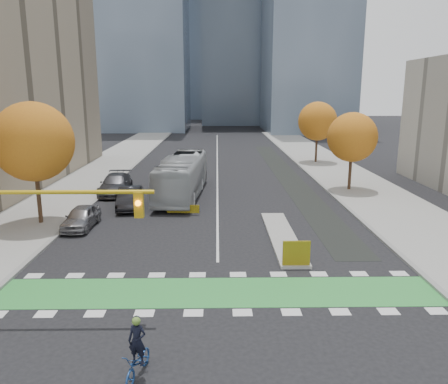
{
  "coord_description": "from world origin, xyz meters",
  "views": [
    {
      "loc": [
        -0.01,
        -16.63,
        8.79
      ],
      "look_at": [
        0.39,
        8.58,
        3.0
      ],
      "focal_mm": 35.0,
      "sensor_mm": 36.0,
      "label": 1
    }
  ],
  "objects_px": {
    "tree_east_far": "(318,121)",
    "traffic_signal_west": "(10,220)",
    "parked_car_b": "(130,198)",
    "parked_car_a": "(81,217)",
    "hazard_board": "(296,253)",
    "bus": "(182,176)",
    "cyclist": "(138,357)",
    "tree_east_near": "(352,137)",
    "parked_car_c": "(115,184)",
    "tree_west": "(33,142)"
  },
  "relations": [
    {
      "from": "tree_east_far",
      "to": "traffic_signal_west",
      "type": "bearing_deg",
      "value": -117.95
    },
    {
      "from": "parked_car_b",
      "to": "parked_car_a",
      "type": "bearing_deg",
      "value": -119.87
    },
    {
      "from": "hazard_board",
      "to": "bus",
      "type": "distance_m",
      "value": 17.51
    },
    {
      "from": "cyclist",
      "to": "parked_car_b",
      "type": "bearing_deg",
      "value": 114.83
    },
    {
      "from": "cyclist",
      "to": "bus",
      "type": "bearing_deg",
      "value": 104.28
    },
    {
      "from": "tree_east_near",
      "to": "bus",
      "type": "distance_m",
      "value": 15.42
    },
    {
      "from": "hazard_board",
      "to": "parked_car_c",
      "type": "xyz_separation_m",
      "value": [
        -13.0,
        16.99,
        0.05
      ]
    },
    {
      "from": "cyclist",
      "to": "traffic_signal_west",
      "type": "bearing_deg",
      "value": 157.3
    },
    {
      "from": "parked_car_a",
      "to": "bus",
      "type": "bearing_deg",
      "value": 58.13
    },
    {
      "from": "traffic_signal_west",
      "to": "bus",
      "type": "distance_m",
      "value": 21.44
    },
    {
      "from": "hazard_board",
      "to": "parked_car_a",
      "type": "bearing_deg",
      "value": 151.74
    },
    {
      "from": "hazard_board",
      "to": "cyclist",
      "type": "height_order",
      "value": "cyclist"
    },
    {
      "from": "tree_west",
      "to": "parked_car_b",
      "type": "xyz_separation_m",
      "value": [
        5.23,
        4.19,
        -4.81
      ]
    },
    {
      "from": "hazard_board",
      "to": "bus",
      "type": "bearing_deg",
      "value": 113.6
    },
    {
      "from": "parked_car_a",
      "to": "parked_car_c",
      "type": "height_order",
      "value": "parked_car_c"
    },
    {
      "from": "traffic_signal_west",
      "to": "tree_west",
      "type": "bearing_deg",
      "value": 108.02
    },
    {
      "from": "cyclist",
      "to": "parked_car_c",
      "type": "relative_size",
      "value": 0.35
    },
    {
      "from": "tree_east_far",
      "to": "cyclist",
      "type": "relative_size",
      "value": 3.72
    },
    {
      "from": "parked_car_b",
      "to": "parked_car_c",
      "type": "distance_m",
      "value": 5.47
    },
    {
      "from": "tree_west",
      "to": "parked_car_a",
      "type": "height_order",
      "value": "tree_west"
    },
    {
      "from": "parked_car_b",
      "to": "bus",
      "type": "bearing_deg",
      "value": 41.05
    },
    {
      "from": "traffic_signal_west",
      "to": "bus",
      "type": "height_order",
      "value": "traffic_signal_west"
    },
    {
      "from": "bus",
      "to": "parked_car_b",
      "type": "height_order",
      "value": "bus"
    },
    {
      "from": "cyclist",
      "to": "tree_east_far",
      "type": "bearing_deg",
      "value": 83.67
    },
    {
      "from": "tree_west",
      "to": "cyclist",
      "type": "bearing_deg",
      "value": -60.0
    },
    {
      "from": "tree_east_near",
      "to": "parked_car_b",
      "type": "relative_size",
      "value": 1.45
    },
    {
      "from": "parked_car_b",
      "to": "parked_car_c",
      "type": "height_order",
      "value": "parked_car_c"
    },
    {
      "from": "hazard_board",
      "to": "cyclist",
      "type": "xyz_separation_m",
      "value": [
        -6.52,
        -8.62,
        -0.11
      ]
    },
    {
      "from": "traffic_signal_west",
      "to": "parked_car_b",
      "type": "relative_size",
      "value": 1.75
    },
    {
      "from": "tree_east_near",
      "to": "parked_car_c",
      "type": "xyz_separation_m",
      "value": [
        -21.0,
        -0.81,
        -4.01
      ]
    },
    {
      "from": "tree_west",
      "to": "traffic_signal_west",
      "type": "xyz_separation_m",
      "value": [
        4.07,
        -12.51,
        -1.58
      ]
    },
    {
      "from": "tree_east_far",
      "to": "parked_car_b",
      "type": "xyz_separation_m",
      "value": [
        -19.27,
        -21.81,
        -4.44
      ]
    },
    {
      "from": "tree_west",
      "to": "traffic_signal_west",
      "type": "bearing_deg",
      "value": -71.98
    },
    {
      "from": "tree_west",
      "to": "parked_car_c",
      "type": "height_order",
      "value": "tree_west"
    },
    {
      "from": "hazard_board",
      "to": "bus",
      "type": "xyz_separation_m",
      "value": [
        -7.0,
        16.03,
        0.95
      ]
    },
    {
      "from": "tree_east_far",
      "to": "parked_car_b",
      "type": "relative_size",
      "value": 1.57
    },
    {
      "from": "parked_car_b",
      "to": "traffic_signal_west",
      "type": "bearing_deg",
      "value": -99.83
    },
    {
      "from": "parked_car_c",
      "to": "tree_west",
      "type": "bearing_deg",
      "value": -110.5
    },
    {
      "from": "parked_car_a",
      "to": "tree_east_near",
      "type": "bearing_deg",
      "value": 28.95
    },
    {
      "from": "tree_east_near",
      "to": "parked_car_b",
      "type": "bearing_deg",
      "value": -162.8
    },
    {
      "from": "hazard_board",
      "to": "tree_east_near",
      "type": "xyz_separation_m",
      "value": [
        8.0,
        17.8,
        4.06
      ]
    },
    {
      "from": "bus",
      "to": "hazard_board",
      "type": "bearing_deg",
      "value": -61.84
    },
    {
      "from": "hazard_board",
      "to": "tree_west",
      "type": "relative_size",
      "value": 0.17
    },
    {
      "from": "parked_car_b",
      "to": "tree_east_far",
      "type": "bearing_deg",
      "value": 42.66
    },
    {
      "from": "parked_car_c",
      "to": "traffic_signal_west",
      "type": "bearing_deg",
      "value": -89.59
    },
    {
      "from": "traffic_signal_west",
      "to": "hazard_board",
      "type": "bearing_deg",
      "value": 21.55
    },
    {
      "from": "hazard_board",
      "to": "parked_car_c",
      "type": "height_order",
      "value": "parked_car_c"
    },
    {
      "from": "traffic_signal_west",
      "to": "parked_car_c",
      "type": "distance_m",
      "value": 21.96
    },
    {
      "from": "parked_car_b",
      "to": "parked_car_c",
      "type": "bearing_deg",
      "value": 108.12
    },
    {
      "from": "tree_east_near",
      "to": "tree_east_far",
      "type": "distance_m",
      "value": 16.01
    }
  ]
}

